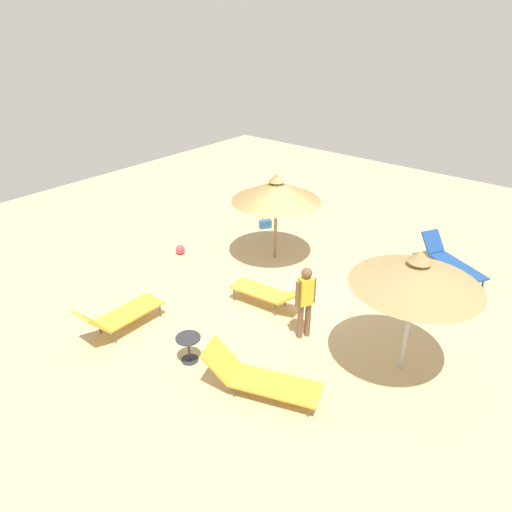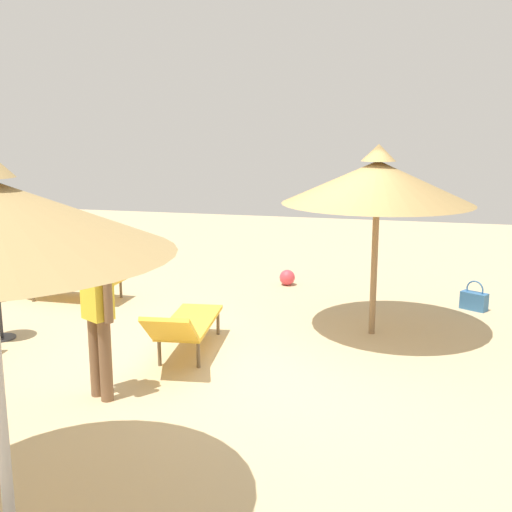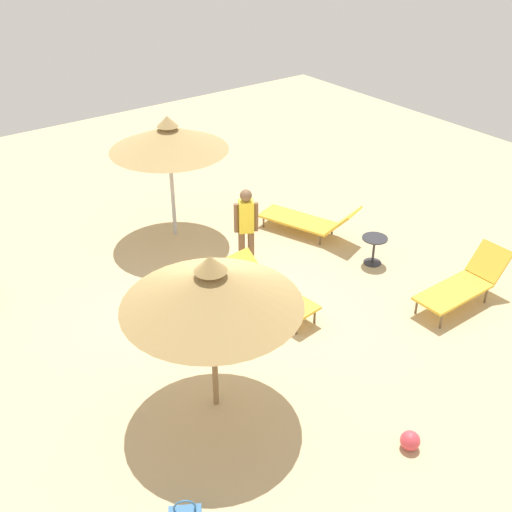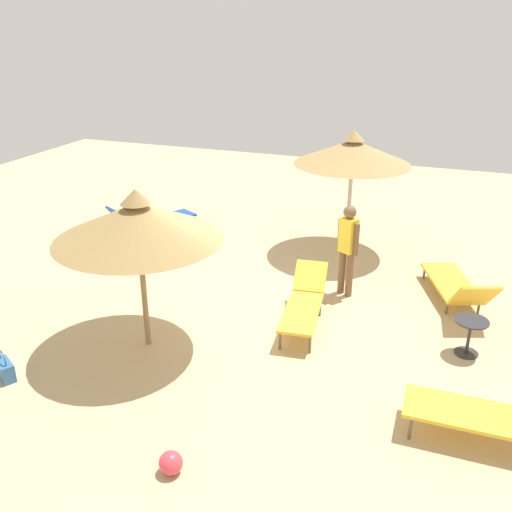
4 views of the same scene
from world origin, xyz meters
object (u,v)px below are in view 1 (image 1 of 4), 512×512
Objects in this scene: lounge_chair_center at (259,377)px; beach_ball at (180,250)px; person_standing_near_right at (305,298)px; lounge_chair_near_left at (269,292)px; lounge_chair_edge at (450,259)px; parasol_umbrella_far_right at (417,273)px; side_table_round at (189,345)px; parasol_umbrella_back at (276,191)px; lounge_chair_front at (119,315)px; handbag at (265,224)px.

lounge_chair_center is 8.39× the size of beach_ball.
lounge_chair_near_left is at bearing -17.76° from person_standing_near_right.
lounge_chair_edge reaches higher than lounge_chair_center.
person_standing_near_right is (2.11, 0.40, -1.21)m from parasol_umbrella_far_right.
side_table_round is at bearing 140.19° from beach_ball.
parasol_umbrella_back is 5.34m from lounge_chair_front.
parasol_umbrella_far_right is at bearing -143.18° from side_table_round.
parasol_umbrella_back is 2.83m from handbag.
beach_ball is (5.41, -2.89, -0.21)m from lounge_chair_center.
lounge_chair_front reaches higher than lounge_chair_near_left.
lounge_chair_edge is at bearing -150.69° from parasol_umbrella_back.
lounge_chair_center is at bearing 52.90° from parasol_umbrella_far_right.
person_standing_near_right reaches higher than beach_ball.
beach_ball is (5.09, -0.93, -0.86)m from person_standing_near_right.
lounge_chair_front reaches higher than beach_ball.
person_standing_near_right reaches higher than lounge_chair_near_left.
lounge_chair_near_left is at bearing 124.17° from parasol_umbrella_back.
person_standing_near_right is at bearing 137.26° from parasol_umbrella_back.
parasol_umbrella_far_right is 4.69m from side_table_round.
parasol_umbrella_back is 1.29× the size of lounge_chair_front.
lounge_chair_near_left is at bearing -90.44° from side_table_round.
parasol_umbrella_far_right reaches higher than lounge_chair_front.
lounge_chair_edge is 7.73× the size of beach_ball.
parasol_umbrella_back is at bearing -55.58° from lounge_chair_center.
parasol_umbrella_far_right reaches higher than beach_ball.
lounge_chair_near_left is 1.51m from person_standing_near_right.
side_table_round is (1.35, 2.19, -0.60)m from person_standing_near_right.
side_table_round is at bearing 58.39° from person_standing_near_right.
lounge_chair_front is at bearing 28.05° from parasol_umbrella_far_right.
beach_ball is at bearing -4.18° from parasol_umbrella_far_right.
lounge_chair_edge is 0.92× the size of lounge_chair_center.
lounge_chair_center is at bearing -172.35° from side_table_round.
parasol_umbrella_far_right is at bearing -169.20° from person_standing_near_right.
person_standing_near_right is at bearing 10.80° from parasol_umbrella_far_right.
lounge_chair_front reaches higher than lounge_chair_center.
parasol_umbrella_far_right reaches higher than person_standing_near_right.
lounge_chair_center is 1.34× the size of person_standing_near_right.
parasol_umbrella_back reaches higher than beach_ball.
parasol_umbrella_far_right reaches higher than side_table_round.
lounge_chair_near_left is 7.10× the size of beach_ball.
lounge_chair_edge reaches higher than lounge_chair_near_left.
lounge_chair_edge is 7.02m from lounge_chair_center.
parasol_umbrella_back reaches higher than lounge_chair_edge.
side_table_round is (1.67, 0.22, 0.05)m from lounge_chair_center.
lounge_chair_edge is 5.21m from person_standing_near_right.
lounge_chair_center is (-3.11, 4.54, -1.71)m from parasol_umbrella_back.
lounge_chair_front is 3.36× the size of side_table_round.
person_standing_near_right reaches higher than lounge_chair_front.
lounge_chair_near_left is (-1.98, -2.91, -0.02)m from lounge_chair_front.
beach_ball is (6.55, 4.03, -0.25)m from lounge_chair_edge.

